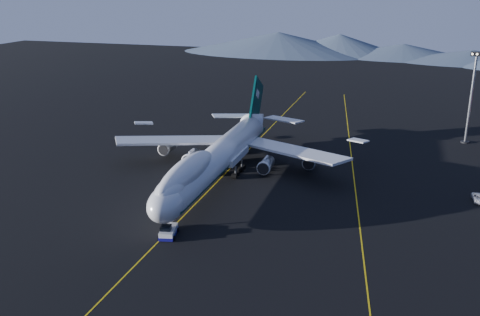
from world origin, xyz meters
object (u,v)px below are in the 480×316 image
(pushback_tug, at_px, (169,232))
(floodlight_mast, at_px, (471,98))
(boeing_747, at_px, (218,157))
(service_van, at_px, (479,198))

(pushback_tug, height_order, floodlight_mast, floodlight_mast)
(boeing_747, distance_m, service_van, 56.71)
(service_van, bearing_deg, pushback_tug, -153.23)
(boeing_747, xyz_separation_m, pushback_tug, (0.75, -29.53, -5.09))
(boeing_747, relative_size, floodlight_mast, 2.81)
(floodlight_mast, bearing_deg, pushback_tug, -125.50)
(boeing_747, bearing_deg, pushback_tug, -88.54)
(boeing_747, bearing_deg, floodlight_mast, 40.96)
(boeing_747, distance_m, pushback_tug, 29.98)
(service_van, relative_size, floodlight_mast, 0.20)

